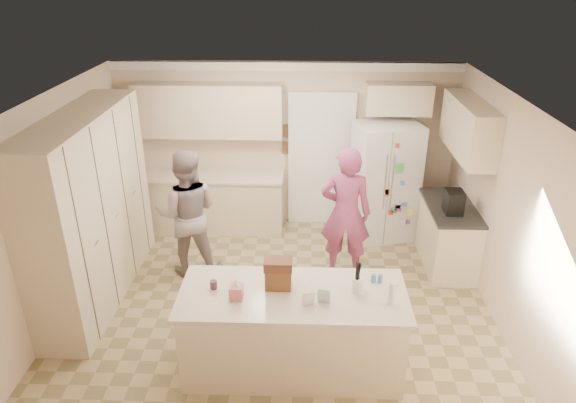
{
  "coord_description": "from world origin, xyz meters",
  "views": [
    {
      "loc": [
        0.3,
        -5.33,
        3.91
      ],
      "look_at": [
        0.1,
        0.35,
        1.25
      ],
      "focal_mm": 32.0,
      "sensor_mm": 36.0,
      "label": 1
    }
  ],
  "objects_px": {
    "tissue_box": "(236,292)",
    "dollhouse_body": "(278,278)",
    "teen_girl": "(346,213)",
    "coffee_maker": "(454,202)",
    "island_base": "(293,332)",
    "teen_boy": "(187,213)",
    "refrigerator": "(384,182)",
    "utensil_crock": "(358,285)"
  },
  "relations": [
    {
      "from": "coffee_maker",
      "to": "island_base",
      "type": "height_order",
      "value": "coffee_maker"
    },
    {
      "from": "island_base",
      "to": "utensil_crock",
      "type": "height_order",
      "value": "utensil_crock"
    },
    {
      "from": "utensil_crock",
      "to": "teen_boy",
      "type": "bearing_deg",
      "value": 140.09
    },
    {
      "from": "island_base",
      "to": "tissue_box",
      "type": "relative_size",
      "value": 15.71
    },
    {
      "from": "teen_boy",
      "to": "coffee_maker",
      "type": "bearing_deg",
      "value": 175.99
    },
    {
      "from": "dollhouse_body",
      "to": "refrigerator",
      "type": "bearing_deg",
      "value": 62.95
    },
    {
      "from": "island_base",
      "to": "coffee_maker",
      "type": "bearing_deg",
      "value": 42.83
    },
    {
      "from": "island_base",
      "to": "teen_girl",
      "type": "bearing_deg",
      "value": 70.55
    },
    {
      "from": "refrigerator",
      "to": "teen_girl",
      "type": "distance_m",
      "value": 1.3
    },
    {
      "from": "tissue_box",
      "to": "teen_girl",
      "type": "bearing_deg",
      "value": 58.19
    },
    {
      "from": "teen_boy",
      "to": "tissue_box",
      "type": "bearing_deg",
      "value": 109.78
    },
    {
      "from": "dollhouse_body",
      "to": "coffee_maker",
      "type": "bearing_deg",
      "value": 39.29
    },
    {
      "from": "tissue_box",
      "to": "utensil_crock",
      "type": "bearing_deg",
      "value": 7.13
    },
    {
      "from": "refrigerator",
      "to": "tissue_box",
      "type": "relative_size",
      "value": 12.86
    },
    {
      "from": "refrigerator",
      "to": "tissue_box",
      "type": "height_order",
      "value": "refrigerator"
    },
    {
      "from": "island_base",
      "to": "dollhouse_body",
      "type": "bearing_deg",
      "value": 146.31
    },
    {
      "from": "coffee_maker",
      "to": "teen_girl",
      "type": "relative_size",
      "value": 0.16
    },
    {
      "from": "utensil_crock",
      "to": "tissue_box",
      "type": "distance_m",
      "value": 1.21
    },
    {
      "from": "island_base",
      "to": "dollhouse_body",
      "type": "xyz_separation_m",
      "value": [
        -0.15,
        0.1,
        0.6
      ]
    },
    {
      "from": "refrigerator",
      "to": "coffee_maker",
      "type": "height_order",
      "value": "refrigerator"
    },
    {
      "from": "refrigerator",
      "to": "teen_boy",
      "type": "bearing_deg",
      "value": -170.4
    },
    {
      "from": "refrigerator",
      "to": "tissue_box",
      "type": "xyz_separation_m",
      "value": [
        -1.86,
        -3.05,
        0.1
      ]
    },
    {
      "from": "utensil_crock",
      "to": "refrigerator",
      "type": "bearing_deg",
      "value": 77.26
    },
    {
      "from": "island_base",
      "to": "teen_boy",
      "type": "bearing_deg",
      "value": 128.76
    },
    {
      "from": "coffee_maker",
      "to": "teen_girl",
      "type": "xyz_separation_m",
      "value": [
        -1.4,
        -0.07,
        -0.15
      ]
    },
    {
      "from": "utensil_crock",
      "to": "coffee_maker",
      "type": "bearing_deg",
      "value": 52.88
    },
    {
      "from": "tissue_box",
      "to": "dollhouse_body",
      "type": "height_order",
      "value": "dollhouse_body"
    },
    {
      "from": "teen_boy",
      "to": "teen_girl",
      "type": "height_order",
      "value": "teen_girl"
    },
    {
      "from": "coffee_maker",
      "to": "dollhouse_body",
      "type": "distance_m",
      "value": 2.84
    },
    {
      "from": "refrigerator",
      "to": "island_base",
      "type": "bearing_deg",
      "value": -126.79
    },
    {
      "from": "coffee_maker",
      "to": "tissue_box",
      "type": "xyz_separation_m",
      "value": [
        -2.6,
        -2.0,
        -0.07
      ]
    },
    {
      "from": "dollhouse_body",
      "to": "teen_boy",
      "type": "distance_m",
      "value": 2.15
    },
    {
      "from": "refrigerator",
      "to": "tissue_box",
      "type": "bearing_deg",
      "value": -134.23
    },
    {
      "from": "refrigerator",
      "to": "dollhouse_body",
      "type": "bearing_deg",
      "value": -129.97
    },
    {
      "from": "dollhouse_body",
      "to": "teen_boy",
      "type": "xyz_separation_m",
      "value": [
        -1.3,
        1.71,
        -0.15
      ]
    },
    {
      "from": "coffee_maker",
      "to": "island_base",
      "type": "distance_m",
      "value": 2.87
    },
    {
      "from": "island_base",
      "to": "tissue_box",
      "type": "xyz_separation_m",
      "value": [
        -0.55,
        -0.1,
        0.56
      ]
    },
    {
      "from": "tissue_box",
      "to": "teen_girl",
      "type": "height_order",
      "value": "teen_girl"
    },
    {
      "from": "coffee_maker",
      "to": "teen_boy",
      "type": "relative_size",
      "value": 0.17
    },
    {
      "from": "island_base",
      "to": "teen_girl",
      "type": "xyz_separation_m",
      "value": [
        0.65,
        1.83,
        0.48
      ]
    },
    {
      "from": "tissue_box",
      "to": "refrigerator",
      "type": "bearing_deg",
      "value": 58.69
    },
    {
      "from": "dollhouse_body",
      "to": "teen_girl",
      "type": "bearing_deg",
      "value": 65.28
    }
  ]
}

